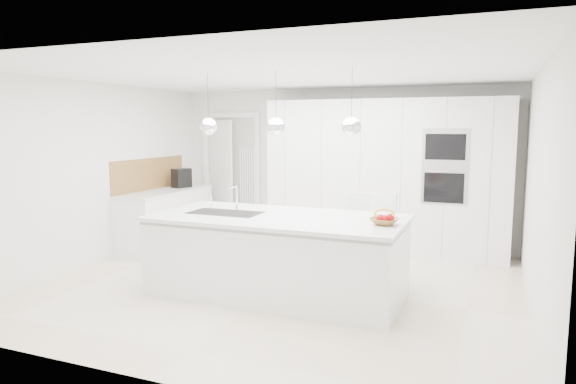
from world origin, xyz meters
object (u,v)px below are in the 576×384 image
at_px(bar_stool_right, 380,239).
at_px(island_base, 276,257).
at_px(espresso_machine, 182,178).
at_px(bar_stool_left, 355,237).
at_px(fruit_bowl, 384,221).

bearing_deg(bar_stool_right, island_base, -131.99).
distance_m(island_base, bar_stool_right, 1.33).
xyz_separation_m(island_base, bar_stool_right, (0.99, 0.88, 0.11)).
distance_m(espresso_machine, bar_stool_left, 3.41).
height_order(island_base, espresso_machine, espresso_machine).
bearing_deg(island_base, bar_stool_right, 41.56).
distance_m(island_base, espresso_machine, 3.24).
relative_size(fruit_bowl, bar_stool_right, 0.26).
distance_m(bar_stool_left, bar_stool_right, 0.31).
bearing_deg(fruit_bowl, bar_stool_right, 104.21).
height_order(espresso_machine, bar_stool_right, espresso_machine).
xyz_separation_m(fruit_bowl, bar_stool_left, (-0.54, 0.93, -0.40)).
xyz_separation_m(fruit_bowl, bar_stool_right, (-0.23, 0.90, -0.40)).
bearing_deg(espresso_machine, bar_stool_right, -0.16).
bearing_deg(espresso_machine, bar_stool_left, -1.31).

